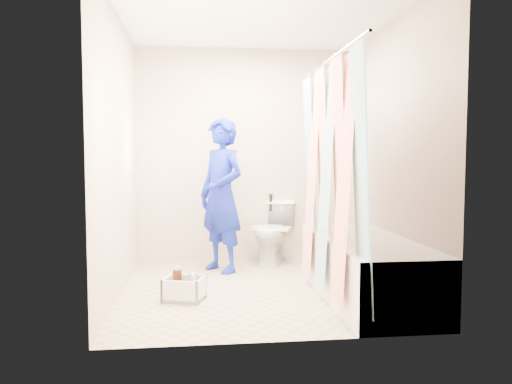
{
  "coord_description": "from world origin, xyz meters",
  "views": [
    {
      "loc": [
        -0.54,
        -4.37,
        1.18
      ],
      "look_at": [
        0.01,
        0.24,
        0.85
      ],
      "focal_mm": 35.0,
      "sensor_mm": 36.0,
      "label": 1
    }
  ],
  "objects": [
    {
      "name": "curtain_rod",
      "position": [
        0.52,
        -0.43,
        1.95
      ],
      "size": [
        0.02,
        1.9,
        0.02
      ],
      "primitive_type": "cylinder",
      "rotation": [
        1.57,
        0.0,
        0.0
      ],
      "color": "silver",
      "rests_on": "wall_back"
    },
    {
      "name": "plumber",
      "position": [
        -0.29,
        0.73,
        0.79
      ],
      "size": [
        0.65,
        0.68,
        1.57
      ],
      "primitive_type": "imported",
      "rotation": [
        0.0,
        0.0,
        -0.91
      ],
      "color": "#1027A1",
      "rests_on": "ground"
    },
    {
      "name": "bathtub",
      "position": [
        0.85,
        -0.43,
        0.27
      ],
      "size": [
        0.7,
        1.75,
        0.5
      ],
      "color": "white",
      "rests_on": "ground"
    },
    {
      "name": "tank_internals",
      "position": [
        0.33,
        1.26,
        0.68
      ],
      "size": [
        0.16,
        0.09,
        0.22
      ],
      "color": "black",
      "rests_on": "toilet"
    },
    {
      "name": "tank_lid",
      "position": [
        0.26,
        0.98,
        0.4
      ],
      "size": [
        0.46,
        0.33,
        0.03
      ],
      "primitive_type": "cube",
      "rotation": [
        0.0,
        0.0,
        -0.4
      ],
      "color": "white",
      "rests_on": "toilet"
    },
    {
      "name": "wall_front",
      "position": [
        0.0,
        -1.3,
        1.2
      ],
      "size": [
        2.4,
        0.02,
        2.4
      ],
      "primitive_type": "cube",
      "color": "#BEAC92",
      "rests_on": "ground"
    },
    {
      "name": "wall_left",
      "position": [
        -1.2,
        0.0,
        1.2
      ],
      "size": [
        0.02,
        2.6,
        2.4
      ],
      "primitive_type": "cube",
      "color": "#BEAC92",
      "rests_on": "ground"
    },
    {
      "name": "floor",
      "position": [
        0.0,
        0.0,
        0.0
      ],
      "size": [
        2.6,
        2.6,
        0.0
      ],
      "primitive_type": "plane",
      "color": "tan",
      "rests_on": "ground"
    },
    {
      "name": "shower_curtain",
      "position": [
        0.52,
        -0.43,
        1.02
      ],
      "size": [
        0.06,
        1.75,
        1.8
      ],
      "primitive_type": "cube",
      "color": "white",
      "rests_on": "curtain_rod"
    },
    {
      "name": "wall_back",
      "position": [
        0.0,
        1.3,
        1.2
      ],
      "size": [
        2.4,
        0.02,
        2.4
      ],
      "primitive_type": "cube",
      "color": "#BEAC92",
      "rests_on": "ground"
    },
    {
      "name": "cleaning_caddy",
      "position": [
        -0.64,
        -0.29,
        0.09
      ],
      "size": [
        0.38,
        0.34,
        0.24
      ],
      "rotation": [
        0.0,
        0.0,
        -0.32
      ],
      "color": "silver",
      "rests_on": "ground"
    },
    {
      "name": "toilet",
      "position": [
        0.3,
        1.08,
        0.34
      ],
      "size": [
        0.61,
        0.77,
        0.69
      ],
      "primitive_type": "imported",
      "rotation": [
        0.0,
        0.0,
        -0.4
      ],
      "color": "silver",
      "rests_on": "ground"
    },
    {
      "name": "ceiling",
      "position": [
        0.0,
        0.0,
        2.4
      ],
      "size": [
        2.4,
        2.6,
        0.02
      ],
      "primitive_type": "cube",
      "color": "white",
      "rests_on": "wall_back"
    },
    {
      "name": "wall_right",
      "position": [
        1.2,
        0.0,
        1.2
      ],
      "size": [
        0.02,
        2.6,
        2.4
      ],
      "primitive_type": "cube",
      "color": "#BEAC92",
      "rests_on": "ground"
    }
  ]
}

